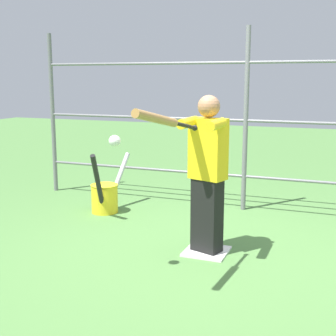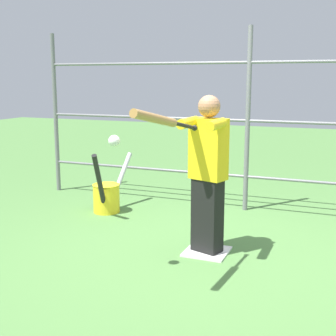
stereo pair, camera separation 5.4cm
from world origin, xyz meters
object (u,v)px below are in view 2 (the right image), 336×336
object	(u,v)px
baseball_bat_swinging	(160,120)
softball_in_flight	(114,141)
batter	(208,170)
bat_bucket	(107,196)

from	to	relation	value
baseball_bat_swinging	softball_in_flight	distance (m)	0.53
batter	bat_bucket	distance (m)	1.89
batter	bat_bucket	xyz separation A→B (m)	(1.56, -0.86, -0.60)
batter	softball_in_flight	world-z (taller)	batter
baseball_bat_swinging	bat_bucket	size ratio (longest dim) A/B	0.84
batter	bat_bucket	bearing A→B (deg)	-28.89
softball_in_flight	bat_bucket	size ratio (longest dim) A/B	0.09
batter	baseball_bat_swinging	xyz separation A→B (m)	(0.07, 0.93, 0.54)
baseball_bat_swinging	batter	bearing A→B (deg)	-94.60
bat_bucket	softball_in_flight	bearing A→B (deg)	121.94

